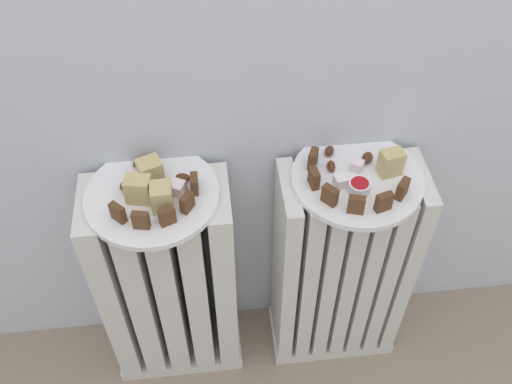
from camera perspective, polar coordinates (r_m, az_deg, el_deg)
The scene contains 32 objects.
radiator_left at distance 1.30m, azimuth -8.37°, elevation -8.99°, with size 0.29×0.15×0.57m.
radiator_right at distance 1.32m, azimuth 8.19°, elevation -7.49°, with size 0.29×0.15×0.57m.
plate_left at distance 1.06m, azimuth -10.08°, elevation -0.32°, with size 0.24×0.24×0.01m, color white.
plate_right at distance 1.09m, azimuth 9.83°, elevation 1.30°, with size 0.24×0.24×0.01m, color white.
dark_cake_slice_left_0 at distance 1.02m, azimuth -13.32°, elevation -1.99°, with size 0.03×0.01×0.04m, color #56351E.
dark_cake_slice_left_1 at distance 1.00m, azimuth -11.17°, elevation -2.72°, with size 0.03×0.01×0.04m, color #56351E.
dark_cake_slice_left_2 at distance 1.00m, azimuth -8.66°, elevation -2.35°, with size 0.03×0.01×0.04m, color #56351E.
dark_cake_slice_left_3 at distance 1.01m, azimuth -6.72°, elevation -1.01°, with size 0.03×0.01×0.04m, color #56351E.
dark_cake_slice_left_4 at distance 1.04m, azimuth -6.03°, elevation 0.79°, with size 0.03×0.01×0.04m, color #56351E.
marble_cake_slice_left_0 at distance 1.07m, azimuth -10.29°, elevation 2.04°, with size 0.04×0.04×0.05m, color tan.
marble_cake_slice_left_1 at distance 1.04m, azimuth -11.38°, elevation 0.26°, with size 0.04×0.03×0.05m, color tan.
marble_cake_slice_left_2 at distance 1.02m, azimuth -9.18°, elevation -0.47°, with size 0.04×0.04×0.05m, color tan.
turkish_delight_left_0 at distance 1.08m, azimuth -11.94°, elevation 1.57°, with size 0.02×0.02×0.02m, color white.
turkish_delight_left_1 at distance 1.04m, azimuth -7.67°, elevation 0.37°, with size 0.03×0.03×0.03m, color white.
medjool_date_left_0 at distance 1.11m, azimuth -11.34°, elevation 2.84°, with size 0.03×0.02×0.01m, color #4C2814.
medjool_date_left_1 at distance 1.10m, azimuth -9.95°, elevation 2.83°, with size 0.02×0.02×0.01m, color #4C2814.
medjool_date_left_2 at distance 1.07m, azimuth -12.65°, elevation 0.66°, with size 0.02×0.02×0.02m, color #4C2814.
medjool_date_left_3 at distance 1.07m, azimuth -7.13°, elevation 1.40°, with size 0.03×0.02×0.02m, color #4C2814.
dark_cake_slice_right_0 at distance 1.08m, azimuth 5.58°, elevation 3.24°, with size 0.03×0.01×0.04m, color #56351E.
dark_cake_slice_right_1 at distance 1.05m, azimuth 5.66°, elevation 1.37°, with size 0.03×0.01×0.04m, color #56351E.
dark_cake_slice_right_2 at distance 1.02m, azimuth 7.21°, elevation -0.32°, with size 0.03×0.01×0.04m, color #56351E.
dark_cake_slice_right_3 at distance 1.02m, azimuth 9.74°, elevation -1.22°, with size 0.03×0.01×0.04m, color #56351E.
dark_cake_slice_right_4 at distance 1.03m, azimuth 12.35°, elevation -0.97°, with size 0.03×0.01×0.04m, color #56351E.
dark_cake_slice_right_5 at distance 1.06m, azimuth 14.09°, elevation 0.30°, with size 0.03×0.01×0.04m, color #56351E.
marble_cake_slice_right_0 at distance 1.09m, azimuth 13.02°, elevation 2.80°, with size 0.04×0.03×0.05m, color tan.
turkish_delight_right_0 at distance 1.06m, azimuth 8.22°, elevation 1.03°, with size 0.02×0.02×0.02m, color white.
turkish_delight_right_1 at distance 1.09m, azimuth 9.84°, elevation 2.55°, with size 0.02×0.02×0.02m, color white.
medjool_date_right_0 at distance 1.09m, azimuth 7.34°, elevation 2.53°, with size 0.03×0.02×0.01m, color #4C2814.
medjool_date_right_1 at distance 1.11m, azimuth 10.81°, elevation 3.31°, with size 0.03×0.02×0.02m, color #4C2814.
medjool_date_right_2 at distance 1.12m, azimuth 7.15°, elevation 3.99°, with size 0.02×0.02×0.02m, color #4C2814.
jam_bowl_right at distance 1.05m, azimuth 10.02°, elevation 0.52°, with size 0.04×0.04×0.02m.
fork at distance 1.05m, azimuth -9.07°, elevation -0.54°, with size 0.03×0.10×0.00m.
Camera 1 is at (-0.08, -0.43, 1.36)m, focal length 41.04 mm.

